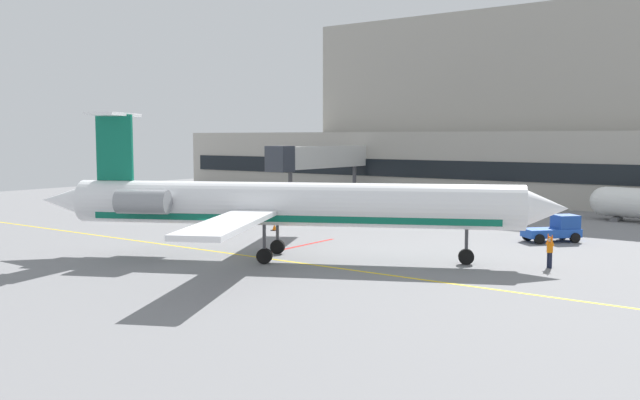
{
  "coord_description": "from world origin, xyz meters",
  "views": [
    {
      "loc": [
        28.18,
        -29.44,
        7.32
      ],
      "look_at": [
        1.0,
        8.26,
        3.0
      ],
      "focal_mm": 38.12,
      "sensor_mm": 36.0,
      "label": 1
    }
  ],
  "objects_px": {
    "baggage_tug": "(222,206)",
    "pushback_tractor": "(371,206)",
    "marshaller": "(550,251)",
    "belt_loader": "(556,229)",
    "fuel_tank": "(639,204)",
    "regional_jet": "(284,204)"
  },
  "relations": [
    {
      "from": "fuel_tank",
      "to": "baggage_tug",
      "type": "bearing_deg",
      "value": -153.29
    },
    {
      "from": "marshaller",
      "to": "fuel_tank",
      "type": "bearing_deg",
      "value": 90.34
    },
    {
      "from": "regional_jet",
      "to": "fuel_tank",
      "type": "distance_m",
      "value": 34.48
    },
    {
      "from": "baggage_tug",
      "to": "regional_jet",
      "type": "bearing_deg",
      "value": -37.39
    },
    {
      "from": "fuel_tank",
      "to": "belt_loader",
      "type": "bearing_deg",
      "value": -99.37
    },
    {
      "from": "baggage_tug",
      "to": "marshaller",
      "type": "relative_size",
      "value": 1.78
    },
    {
      "from": "pushback_tractor",
      "to": "regional_jet",
      "type": "bearing_deg",
      "value": -71.93
    },
    {
      "from": "regional_jet",
      "to": "belt_loader",
      "type": "distance_m",
      "value": 20.07
    },
    {
      "from": "baggage_tug",
      "to": "pushback_tractor",
      "type": "distance_m",
      "value": 14.08
    },
    {
      "from": "regional_jet",
      "to": "fuel_tank",
      "type": "relative_size",
      "value": 3.56
    },
    {
      "from": "regional_jet",
      "to": "baggage_tug",
      "type": "bearing_deg",
      "value": 142.61
    },
    {
      "from": "belt_loader",
      "to": "marshaller",
      "type": "bearing_deg",
      "value": -75.12
    },
    {
      "from": "regional_jet",
      "to": "fuel_tank",
      "type": "height_order",
      "value": "regional_jet"
    },
    {
      "from": "pushback_tractor",
      "to": "belt_loader",
      "type": "distance_m",
      "value": 18.78
    },
    {
      "from": "regional_jet",
      "to": "belt_loader",
      "type": "height_order",
      "value": "regional_jet"
    },
    {
      "from": "baggage_tug",
      "to": "belt_loader",
      "type": "relative_size",
      "value": 0.85
    },
    {
      "from": "marshaller",
      "to": "regional_jet",
      "type": "bearing_deg",
      "value": -154.77
    },
    {
      "from": "baggage_tug",
      "to": "marshaller",
      "type": "height_order",
      "value": "marshaller"
    },
    {
      "from": "baggage_tug",
      "to": "fuel_tank",
      "type": "relative_size",
      "value": 0.4
    },
    {
      "from": "regional_jet",
      "to": "baggage_tug",
      "type": "relative_size",
      "value": 8.83
    },
    {
      "from": "pushback_tractor",
      "to": "fuel_tank",
      "type": "distance_m",
      "value": 23.08
    },
    {
      "from": "fuel_tank",
      "to": "pushback_tractor",
      "type": "bearing_deg",
      "value": -153.5
    }
  ]
}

